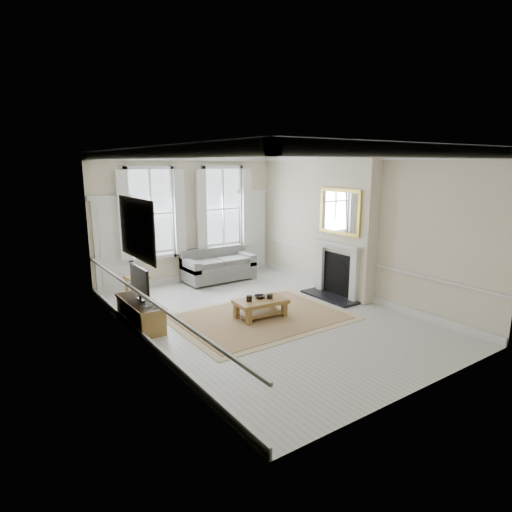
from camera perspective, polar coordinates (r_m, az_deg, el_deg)
floor at (r=9.03m, az=1.47°, el=-8.15°), size 7.20×7.20×0.00m
ceiling at (r=8.46m, az=1.60°, el=13.97°), size 7.20×7.20×0.00m
back_wall at (r=11.65m, az=-9.03°, el=4.98°), size 5.20×0.00×5.20m
left_wall at (r=7.38m, az=-14.99°, el=0.52°), size 0.00×7.20×7.20m
right_wall at (r=10.32m, az=13.29°, el=3.87°), size 0.00×7.20×7.20m
window_left at (r=11.17m, az=-13.82°, el=5.50°), size 1.26×0.20×2.20m
window_right at (r=12.07m, az=-4.44°, el=6.30°), size 1.26×0.20×2.20m
door_left at (r=10.98m, az=-18.51°, el=1.14°), size 0.90×0.08×2.30m
door_right at (r=12.71m, az=-0.51°, el=3.22°), size 0.90×0.08×2.30m
painting at (r=7.61m, az=-15.63°, el=3.51°), size 0.05×1.66×1.06m
chimney_breast at (r=10.32m, az=11.81°, el=3.94°), size 0.35×1.70×3.38m
hearth at (r=10.40m, az=9.79°, el=-5.40°), size 0.55×1.50×0.05m
fireplace at (r=10.34m, az=10.72°, el=-1.45°), size 0.21×1.45×1.33m
mirror at (r=10.13m, az=11.06°, el=5.82°), size 0.06×1.26×1.06m
sofa at (r=11.73m, az=-5.16°, el=-1.51°), size 1.89×0.92×0.87m
side_table at (r=10.39m, az=-15.59°, el=-3.22°), size 0.52×0.52×0.56m
rug at (r=8.98m, az=0.61°, el=-8.17°), size 3.50×2.60×0.02m
coffee_table at (r=8.88m, az=0.62°, el=-6.32°), size 1.11×0.72×0.40m
ceramic_pot_a at (r=8.74m, az=-0.92°, el=-5.67°), size 0.12×0.12×0.12m
ceramic_pot_b at (r=8.91m, az=1.86°, el=-5.42°), size 0.12×0.12×0.09m
bowl at (r=8.95m, az=0.51°, el=-5.44°), size 0.30×0.30×0.06m
tv_stand at (r=8.76m, az=-15.16°, el=-7.39°), size 0.47×1.48×0.53m
tv at (r=8.58m, az=-15.26°, el=-3.22°), size 0.08×0.90×0.68m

